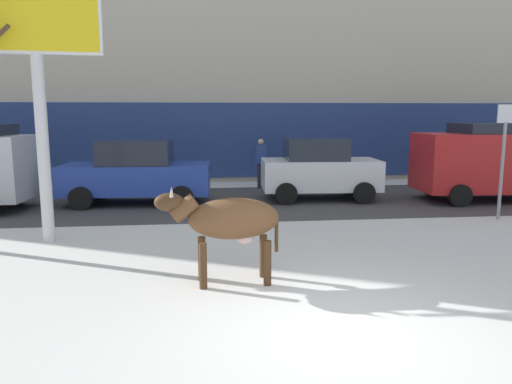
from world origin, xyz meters
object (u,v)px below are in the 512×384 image
(car_red_van, at_px, (497,159))
(car_blue_sedan, at_px, (137,173))
(billboard, at_px, (34,24))
(car_white_hatchback, at_px, (319,169))
(street_sign, at_px, (503,152))
(pedestrian_near_billboard, at_px, (261,163))
(cow_brown, at_px, (229,220))

(car_red_van, bearing_deg, car_blue_sedan, 176.45)
(billboard, xyz_separation_m, car_white_hatchback, (6.72, 4.26, -3.39))
(car_red_van, bearing_deg, street_sign, -120.05)
(pedestrian_near_billboard, height_order, street_sign, street_sign)
(car_white_hatchback, height_order, car_red_van, car_red_van)
(car_blue_sedan, distance_m, car_white_hatchback, 5.44)
(car_red_van, distance_m, pedestrian_near_billboard, 7.47)
(car_blue_sedan, bearing_deg, pedestrian_near_billboard, 32.97)
(street_sign, bearing_deg, car_white_hatchback, 138.70)
(car_blue_sedan, distance_m, car_red_van, 10.70)
(billboard, bearing_deg, cow_brown, -39.47)
(billboard, xyz_separation_m, car_blue_sedan, (1.28, 4.14, -3.41))
(car_white_hatchback, height_order, street_sign, street_sign)
(pedestrian_near_billboard, bearing_deg, car_white_hatchback, -58.51)
(billboard, relative_size, car_red_van, 1.19)
(billboard, bearing_deg, pedestrian_near_billboard, 52.01)
(cow_brown, height_order, car_white_hatchback, car_white_hatchback)
(car_red_van, xyz_separation_m, street_sign, (-1.46, -2.53, 0.43))
(cow_brown, xyz_separation_m, car_blue_sedan, (-2.28, 7.07, -0.09))
(cow_brown, distance_m, car_blue_sedan, 7.43)
(car_white_hatchback, distance_m, street_sign, 5.08)
(car_red_van, bearing_deg, car_white_hatchback, 171.48)
(pedestrian_near_billboard, distance_m, street_sign, 7.84)
(cow_brown, relative_size, car_blue_sedan, 0.44)
(cow_brown, relative_size, car_red_van, 0.41)
(pedestrian_near_billboard, bearing_deg, car_red_van, -25.58)
(cow_brown, xyz_separation_m, street_sign, (6.92, 3.88, 0.68))
(billboard, distance_m, street_sign, 10.86)
(cow_brown, relative_size, billboard, 0.34)
(car_blue_sedan, height_order, pedestrian_near_billboard, car_blue_sedan)
(pedestrian_near_billboard, bearing_deg, billboard, -127.99)
(billboard, distance_m, car_white_hatchback, 8.65)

